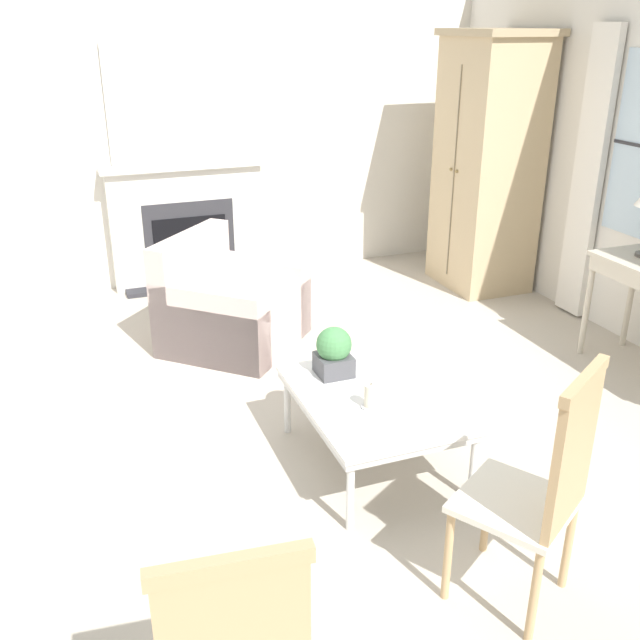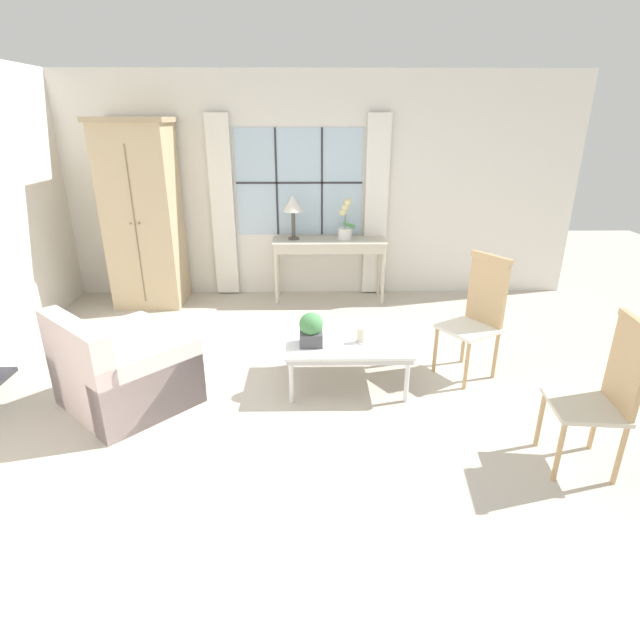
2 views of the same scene
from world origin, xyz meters
name	(u,v)px [view 2 (image 2 of 2)]	position (x,y,z in m)	size (l,w,h in m)	color
ground_plane	(294,407)	(0.00, 0.00, 0.00)	(14.00, 14.00, 0.00)	#BCB2A3
wall_back_windowed	(299,190)	(0.00, 3.02, 1.39)	(7.20, 0.14, 2.80)	silver
armoire	(143,215)	(-1.92, 2.62, 1.14)	(0.90, 0.73, 2.26)	tan
console_table	(329,247)	(0.38, 2.70, 0.71)	(1.44, 0.48, 0.80)	beige
table_lamp	(293,205)	(-0.08, 2.74, 1.23)	(0.26, 0.26, 0.56)	#4C4742
potted_orchid	(345,224)	(0.58, 2.75, 1.00)	(0.22, 0.17, 0.52)	white
armchair_upholstered	(123,373)	(-1.40, 0.08, 0.29)	(1.28, 1.28, 0.84)	beige
side_chair_wooden	(478,311)	(1.67, 0.61, 0.62)	(0.61, 0.61, 1.13)	white
accent_chair_wooden	(606,388)	(2.08, -0.77, 0.60)	(0.48, 0.48, 1.09)	beige
coffee_table	(347,343)	(0.47, 0.42, 0.39)	(1.07, 0.79, 0.43)	silver
potted_plant_small	(311,329)	(0.15, 0.31, 0.57)	(0.20, 0.20, 0.29)	#4C4C51
pillar_candle	(361,336)	(0.58, 0.35, 0.49)	(0.10, 0.10, 0.15)	silver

